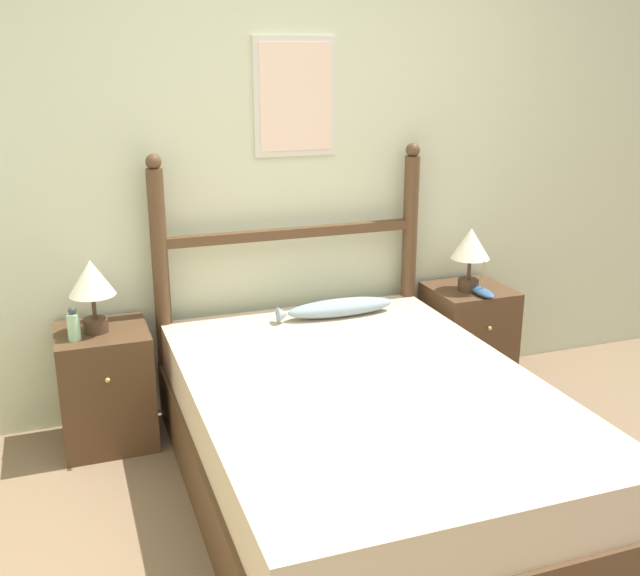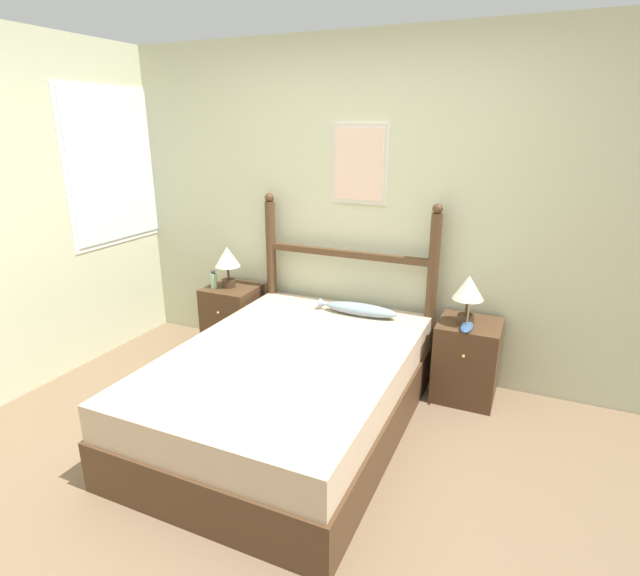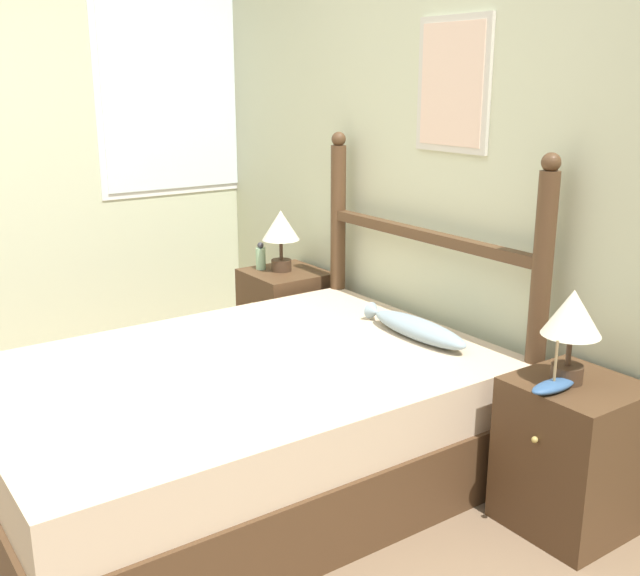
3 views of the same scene
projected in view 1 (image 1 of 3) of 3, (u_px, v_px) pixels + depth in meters
The scene contains 11 objects.
ground_plane at pixel (458, 574), 2.75m from camera, with size 16.00×16.00×0.00m, color #7A6047.
wall_back at pixel (305, 164), 3.92m from camera, with size 6.40×0.08×2.55m.
bed at pixel (364, 439), 3.18m from camera, with size 1.44×2.07×0.53m.
headboard at pixel (292, 272), 3.94m from camera, with size 1.44×0.08×1.38m.
nightstand_left at pixel (106, 387), 3.62m from camera, with size 0.43×0.44×0.58m.
nightstand_right at pixel (467, 337), 4.26m from camera, with size 0.43×0.44×0.58m.
table_lamp_left at pixel (92, 283), 3.44m from camera, with size 0.21×0.21×0.35m.
table_lamp_right at pixel (470, 248), 4.06m from camera, with size 0.21×0.21×0.35m.
bottle at pixel (74, 325), 3.39m from camera, with size 0.06×0.06×0.16m.
model_boat at pixel (482, 291), 4.04m from camera, with size 0.08×0.21×0.19m.
fish_pillow at pixel (338, 308), 3.86m from camera, with size 0.63×0.14×0.09m.
Camera 1 is at (-1.26, -2.00, 1.83)m, focal length 42.00 mm.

